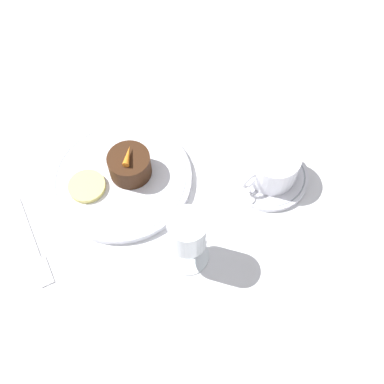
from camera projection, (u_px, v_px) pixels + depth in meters
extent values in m
plane|color=white|center=(136.00, 191.00, 0.82)|extent=(3.00, 3.00, 0.00)
cylinder|color=white|center=(121.00, 179.00, 0.82)|extent=(0.26, 0.26, 0.01)
torus|color=#999EA8|center=(121.00, 177.00, 0.82)|extent=(0.24, 0.24, 0.00)
cylinder|color=white|center=(268.00, 176.00, 0.83)|extent=(0.15, 0.15, 0.01)
torus|color=#999EA8|center=(268.00, 174.00, 0.83)|extent=(0.14, 0.14, 0.00)
cylinder|color=white|center=(273.00, 166.00, 0.80)|extent=(0.09, 0.09, 0.06)
cylinder|color=#9E7A4C|center=(273.00, 165.00, 0.80)|extent=(0.08, 0.08, 0.05)
torus|color=white|center=(250.00, 181.00, 0.78)|extent=(0.04, 0.01, 0.04)
cube|color=silver|center=(244.00, 174.00, 0.82)|extent=(0.04, 0.08, 0.00)
ellipsoid|color=silver|center=(251.00, 198.00, 0.80)|extent=(0.02, 0.03, 0.00)
cylinder|color=silver|center=(186.00, 257.00, 0.75)|extent=(0.07, 0.07, 0.01)
cylinder|color=silver|center=(186.00, 249.00, 0.73)|extent=(0.01, 0.01, 0.06)
cylinder|color=silver|center=(185.00, 234.00, 0.67)|extent=(0.06, 0.06, 0.06)
cylinder|color=maroon|center=(185.00, 237.00, 0.68)|extent=(0.05, 0.05, 0.03)
cube|color=silver|center=(28.00, 228.00, 0.78)|extent=(0.03, 0.13, 0.01)
cube|color=silver|center=(43.00, 272.00, 0.74)|extent=(0.03, 0.05, 0.01)
cylinder|color=#381E0F|center=(130.00, 165.00, 0.80)|extent=(0.08, 0.08, 0.05)
cone|color=orange|center=(128.00, 156.00, 0.78)|extent=(0.04, 0.04, 0.01)
cylinder|color=#EFE075|center=(87.00, 186.00, 0.80)|extent=(0.07, 0.07, 0.01)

